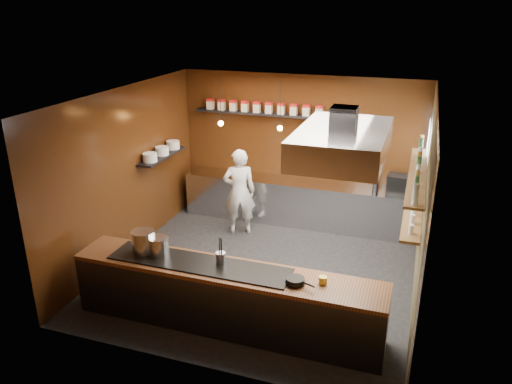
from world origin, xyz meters
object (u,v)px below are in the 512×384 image
at_px(extractor_hood, 342,142).
at_px(stockpot_small, 159,246).
at_px(espresso_machine, 397,184).
at_px(chef, 239,192).
at_px(stockpot_large, 143,242).

relative_size(extractor_hood, stockpot_small, 6.97).
relative_size(stockpot_small, espresso_machine, 0.79).
bearing_deg(extractor_hood, stockpot_small, -153.71).
distance_m(extractor_hood, espresso_machine, 3.01).
height_order(stockpot_small, chef, chef).
xyz_separation_m(espresso_machine, chef, (-2.91, -0.81, -0.22)).
relative_size(espresso_machine, chef, 0.21).
xyz_separation_m(stockpot_large, chef, (0.38, 2.91, -0.24)).
xyz_separation_m(stockpot_small, espresso_machine, (3.04, 3.71, 0.01)).
height_order(extractor_hood, stockpot_small, extractor_hood).
distance_m(stockpot_large, espresso_machine, 4.96).
distance_m(stockpot_large, stockpot_small, 0.25).
relative_size(extractor_hood, chef, 1.16).
bearing_deg(extractor_hood, espresso_machine, 74.60).
relative_size(stockpot_large, espresso_machine, 0.93).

